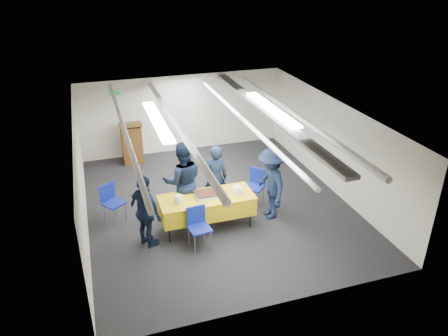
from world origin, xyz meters
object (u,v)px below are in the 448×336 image
at_px(sailor_c, 146,212).
at_px(chair_right, 256,183).
at_px(chair_left, 111,199).
at_px(serving_table, 207,205).
at_px(podium, 132,142).
at_px(sailor_a, 215,178).
at_px(sailor_d, 271,184).
at_px(sailor_b, 183,181).
at_px(chair_near, 198,223).
at_px(sheet_cake, 207,194).

bearing_deg(sailor_c, chair_right, -99.23).
bearing_deg(sailor_c, chair_left, -1.18).
relative_size(serving_table, podium, 1.61).
bearing_deg(podium, sailor_a, -64.83).
xyz_separation_m(podium, sailor_d, (2.57, -3.90, 0.22)).
distance_m(chair_right, sailor_c, 2.90).
height_order(podium, sailor_d, sailor_d).
height_order(chair_right, sailor_b, sailor_b).
xyz_separation_m(serving_table, podium, (-1.10, 3.91, 0.05)).
bearing_deg(chair_left, podium, 74.18).
xyz_separation_m(podium, chair_near, (0.75, -4.48, -0.08)).
height_order(chair_right, sailor_a, sailor_a).
height_order(serving_table, chair_right, chair_right).
bearing_deg(chair_right, sailor_a, 179.33).
bearing_deg(chair_left, sheet_cake, -25.54).
height_order(sheet_cake, chair_left, chair_left).
bearing_deg(sailor_d, chair_near, -71.86).
bearing_deg(sailor_a, serving_table, 63.86).
height_order(sailor_b, sailor_c, sailor_b).
relative_size(chair_left, sailor_a, 0.54).
bearing_deg(sheet_cake, chair_left, 154.46).
distance_m(chair_near, sailor_d, 1.94).
height_order(chair_near, chair_right, same).
height_order(chair_left, sailor_b, sailor_b).
xyz_separation_m(sheet_cake, sailor_c, (-1.35, -0.27, -0.02)).
distance_m(chair_near, sailor_a, 1.50).
bearing_deg(chair_left, sailor_b, -14.92).
bearing_deg(chair_left, chair_right, -4.57).
distance_m(serving_table, sailor_a, 0.85).
bearing_deg(serving_table, sailor_a, 60.22).
bearing_deg(sailor_b, podium, -71.45).
bearing_deg(sailor_d, chair_left, -104.99).
bearing_deg(sailor_b, sailor_c, 46.28).
height_order(podium, sailor_b, sailor_b).
bearing_deg(sailor_a, chair_left, -2.59).
bearing_deg(serving_table, podium, 105.72).
bearing_deg(sailor_a, podium, -61.19).
bearing_deg(podium, chair_right, -52.07).
relative_size(sailor_b, sailor_d, 1.11).
distance_m(serving_table, sailor_c, 1.36).
distance_m(serving_table, sailor_b, 0.76).
height_order(serving_table, chair_near, chair_near).
xyz_separation_m(sailor_c, sailor_d, (2.80, 0.25, 0.05)).
bearing_deg(sailor_c, sailor_a, -89.43).
bearing_deg(podium, chair_near, -80.48).
relative_size(serving_table, sailor_a, 1.26).
relative_size(sheet_cake, sailor_c, 0.33).
height_order(serving_table, sailor_b, sailor_b).
xyz_separation_m(chair_right, sailor_d, (0.07, -0.69, 0.30)).
distance_m(serving_table, sheet_cake, 0.26).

